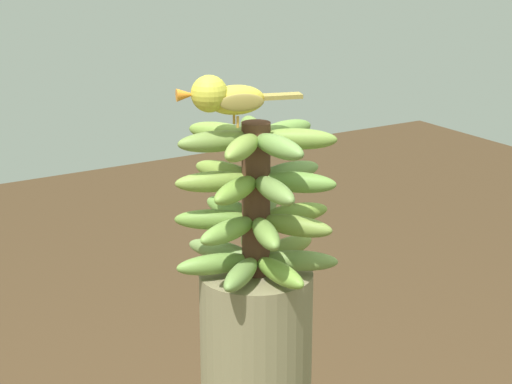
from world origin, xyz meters
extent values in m
cylinder|color=#4C2D1E|center=(0.00, 0.00, 1.08)|extent=(0.06, 0.06, 0.31)
ellipsoid|color=olive|center=(0.05, 0.07, 0.96)|extent=(0.12, 0.14, 0.04)
ellipsoid|color=olive|center=(-0.02, 0.08, 0.96)|extent=(0.07, 0.16, 0.04)
ellipsoid|color=#79A045|center=(-0.08, 0.04, 0.96)|extent=(0.15, 0.10, 0.04)
ellipsoid|color=#73914B|center=(-0.08, -0.04, 0.96)|extent=(0.15, 0.10, 0.04)
ellipsoid|color=#739B45|center=(-0.02, -0.08, 0.96)|extent=(0.07, 0.16, 0.04)
ellipsoid|color=olive|center=(0.05, -0.07, 0.96)|extent=(0.13, 0.14, 0.04)
ellipsoid|color=#78A23C|center=(0.09, 0.00, 0.96)|extent=(0.15, 0.04, 0.04)
ellipsoid|color=olive|center=(-0.04, -0.07, 1.04)|extent=(0.11, 0.15, 0.04)
ellipsoid|color=#79A247|center=(0.03, -0.08, 1.04)|extent=(0.09, 0.16, 0.04)
ellipsoid|color=olive|center=(0.08, -0.03, 1.04)|extent=(0.16, 0.09, 0.04)
ellipsoid|color=olive|center=(0.07, 0.05, 1.04)|extent=(0.15, 0.12, 0.04)
ellipsoid|color=olive|center=(0.01, 0.08, 1.04)|extent=(0.06, 0.15, 0.04)
ellipsoid|color=olive|center=(-0.06, 0.06, 1.04)|extent=(0.14, 0.13, 0.04)
ellipsoid|color=#72A245|center=(-0.08, -0.01, 1.04)|extent=(0.15, 0.06, 0.04)
ellipsoid|color=olive|center=(0.04, -0.07, 1.12)|extent=(0.11, 0.15, 0.04)
ellipsoid|color=olive|center=(0.08, -0.01, 1.12)|extent=(0.15, 0.06, 0.04)
ellipsoid|color=olive|center=(0.06, 0.06, 1.12)|extent=(0.14, 0.13, 0.04)
ellipsoid|color=#719649|center=(-0.01, 0.08, 1.12)|extent=(0.06, 0.15, 0.04)
ellipsoid|color=olive|center=(-0.07, 0.04, 1.12)|extent=(0.15, 0.12, 0.04)
ellipsoid|color=olive|center=(-0.08, -0.03, 1.12)|extent=(0.16, 0.09, 0.04)
ellipsoid|color=olive|center=(-0.03, -0.08, 1.12)|extent=(0.09, 0.16, 0.04)
ellipsoid|color=olive|center=(-0.02, -0.08, 1.21)|extent=(0.07, 0.16, 0.04)
ellipsoid|color=olive|center=(0.05, -0.06, 1.21)|extent=(0.13, 0.14, 0.04)
ellipsoid|color=#6C9147|center=(0.08, 0.00, 1.21)|extent=(0.15, 0.04, 0.04)
ellipsoid|color=olive|center=(0.05, 0.06, 1.21)|extent=(0.12, 0.14, 0.04)
ellipsoid|color=#709B44|center=(-0.02, 0.08, 1.21)|extent=(0.08, 0.16, 0.04)
ellipsoid|color=olive|center=(-0.07, 0.03, 1.21)|extent=(0.15, 0.10, 0.04)
ellipsoid|color=#7B9F3F|center=(-0.07, -0.04, 1.21)|extent=(0.15, 0.10, 0.04)
cone|color=brown|center=(-0.05, 0.01, 1.14)|extent=(0.04, 0.04, 0.06)
cylinder|color=#C68933|center=(-0.01, -0.04, 1.25)|extent=(0.01, 0.01, 0.02)
cylinder|color=#C68933|center=(0.02, -0.05, 1.25)|extent=(0.00, 0.01, 0.02)
ellipsoid|color=gold|center=(0.01, -0.05, 1.29)|extent=(0.08, 0.12, 0.06)
ellipsoid|color=olive|center=(-0.02, -0.03, 1.29)|extent=(0.03, 0.08, 0.03)
ellipsoid|color=olive|center=(0.03, -0.05, 1.29)|extent=(0.03, 0.08, 0.03)
cube|color=olive|center=(0.03, 0.04, 1.29)|extent=(0.05, 0.08, 0.01)
sphere|color=gold|center=(-0.01, -0.09, 1.30)|extent=(0.07, 0.07, 0.07)
sphere|color=black|center=(0.01, -0.11, 1.30)|extent=(0.01, 0.01, 0.01)
cone|color=orange|center=(-0.02, -0.13, 1.30)|extent=(0.03, 0.04, 0.02)
camera|label=1|loc=(1.44, -0.88, 1.62)|focal=64.36mm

